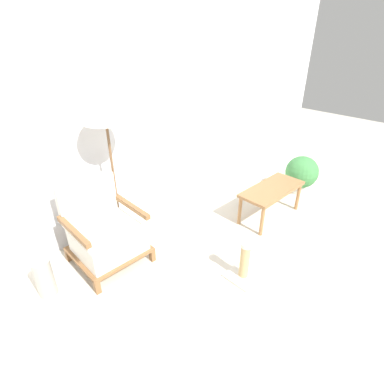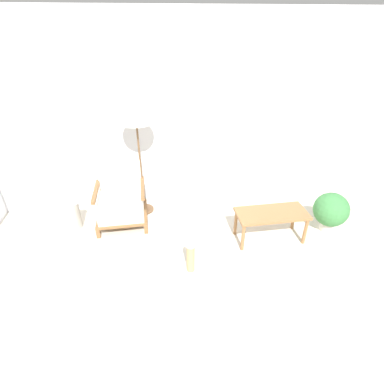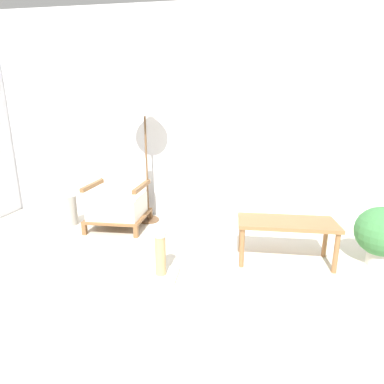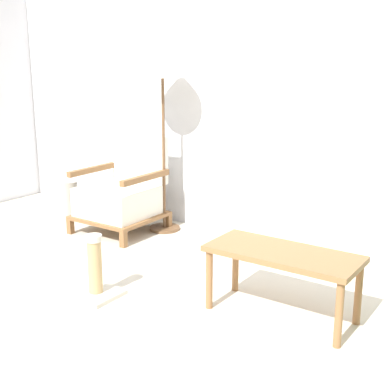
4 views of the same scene
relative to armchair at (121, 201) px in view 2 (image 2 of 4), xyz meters
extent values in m
plane|color=beige|center=(0.79, -1.51, -0.33)|extent=(14.00, 14.00, 0.00)
cube|color=silver|center=(0.79, 0.53, 1.02)|extent=(8.00, 0.06, 2.70)
cube|color=brown|center=(-0.32, -0.34, -0.27)|extent=(0.05, 0.05, 0.13)
cube|color=brown|center=(0.32, -0.34, -0.27)|extent=(0.05, 0.05, 0.13)
cube|color=brown|center=(-0.32, 0.27, -0.27)|extent=(0.05, 0.05, 0.13)
cube|color=brown|center=(0.32, 0.27, -0.27)|extent=(0.05, 0.05, 0.13)
cube|color=brown|center=(0.00, -0.03, -0.19)|extent=(0.68, 0.67, 0.03)
cube|color=silver|center=(0.00, -0.05, -0.04)|extent=(0.60, 0.57, 0.25)
cube|color=silver|center=(0.00, 0.26, 0.30)|extent=(0.60, 0.08, 0.43)
cube|color=brown|center=(-0.31, -0.03, 0.20)|extent=(0.05, 0.61, 0.05)
cube|color=brown|center=(0.31, -0.03, 0.20)|extent=(0.05, 0.61, 0.05)
cylinder|color=brown|center=(0.30, 0.23, -0.32)|extent=(0.28, 0.28, 0.03)
cylinder|color=brown|center=(0.30, 0.23, 0.36)|extent=(0.03, 0.03, 1.34)
cone|color=silver|center=(0.30, 0.23, 1.19)|extent=(0.45, 0.45, 0.31)
cube|color=olive|center=(1.92, -0.71, 0.06)|extent=(0.91, 0.40, 0.04)
cylinder|color=olive|center=(1.51, -0.87, -0.14)|extent=(0.04, 0.04, 0.38)
cylinder|color=olive|center=(2.33, -0.87, -0.14)|extent=(0.04, 0.04, 0.38)
cylinder|color=olive|center=(1.51, -0.55, -0.14)|extent=(0.04, 0.04, 0.38)
cylinder|color=olive|center=(2.33, -0.55, -0.14)|extent=(0.04, 0.04, 0.38)
cylinder|color=#9E998E|center=(-0.65, -0.03, -0.14)|extent=(0.16, 0.16, 0.38)
cylinder|color=beige|center=(2.78, -0.66, -0.26)|extent=(0.19, 0.19, 0.14)
sphere|color=#3D7F42|center=(2.78, -0.66, 0.00)|extent=(0.46, 0.46, 0.46)
cube|color=beige|center=(0.80, -1.16, -0.32)|extent=(0.29, 0.29, 0.03)
cylinder|color=tan|center=(0.80, -1.16, -0.13)|extent=(0.09, 0.09, 0.35)
cylinder|color=beige|center=(0.80, -1.16, 0.07)|extent=(0.11, 0.11, 0.04)
camera|label=1|loc=(-1.07, -2.37, 1.82)|focal=28.00mm
camera|label=2|loc=(0.42, -3.67, 2.21)|focal=28.00mm
camera|label=3|loc=(1.39, -3.46, 1.05)|focal=28.00mm
camera|label=4|loc=(3.18, -3.47, 1.18)|focal=50.00mm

